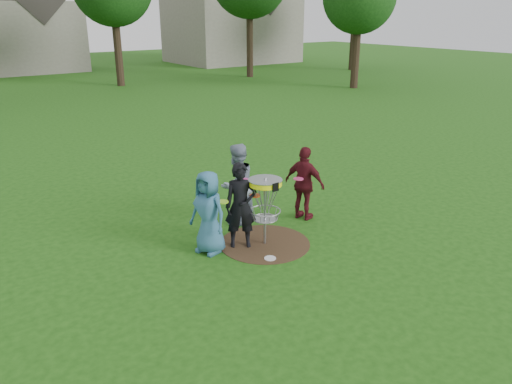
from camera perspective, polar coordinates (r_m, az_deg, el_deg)
ground at (r=9.96m, az=1.01°, el=-5.89°), size 100.00×100.00×0.00m
dirt_patch at (r=9.96m, az=1.01°, el=-5.87°), size 1.80×1.80×0.01m
player_blue at (r=9.37m, az=-5.46°, el=-2.34°), size 0.73×0.91×1.61m
player_black at (r=9.54m, az=-1.75°, el=-1.59°), size 0.73×0.66×1.69m
player_grey at (r=10.60m, az=-2.19°, el=0.87°), size 0.99×0.85×1.76m
player_maroon at (r=10.88m, az=5.57°, el=0.96°), size 0.68×1.04×1.64m
disc_on_grass at (r=9.38m, az=1.62°, el=-7.59°), size 0.22×0.22×0.02m
disc_golf_basket at (r=9.56m, az=1.05°, el=-0.39°), size 0.66×0.67×1.38m
held_discs at (r=9.92m, az=-0.02°, el=0.43°), size 2.22×1.05×0.11m
house_row at (r=41.51m, az=-22.65°, el=18.29°), size 44.50×10.65×11.62m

